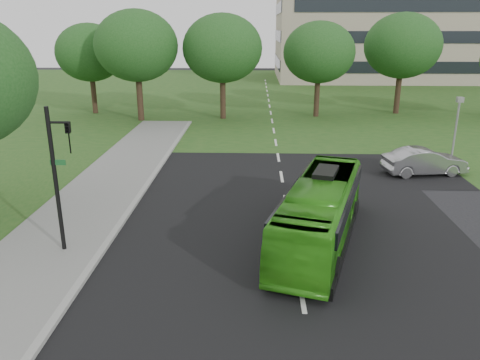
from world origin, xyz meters
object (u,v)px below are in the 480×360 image
at_px(tree_park_a, 136,46).
at_px(tree_park_c, 319,52).
at_px(sedan, 424,161).
at_px(camera_pole, 457,123).
at_px(tree_park_b, 222,48).
at_px(traffic_light, 59,170).
at_px(tree_park_f, 90,53).
at_px(tree_park_d, 403,46).
at_px(bus, 320,212).

relative_size(tree_park_a, tree_park_c, 1.11).
distance_m(sedan, camera_pole, 3.04).
height_order(tree_park_b, camera_pole, tree_park_b).
xyz_separation_m(tree_park_c, traffic_light, (-12.44, -27.71, -2.54)).
distance_m(tree_park_f, camera_pole, 32.06).
xyz_separation_m(tree_park_d, tree_park_f, (-28.75, -0.86, -0.60)).
distance_m(tree_park_f, traffic_light, 30.03).
relative_size(bus, camera_pole, 2.15).
bearing_deg(tree_park_c, sedan, -77.52).
relative_size(traffic_light, camera_pole, 1.30).
bearing_deg(traffic_light, bus, 6.08).
bearing_deg(bus, tree_park_b, 119.23).
xyz_separation_m(bus, traffic_light, (-9.33, -1.17, 1.93)).
height_order(tree_park_f, sedan, tree_park_f).
relative_size(tree_park_b, traffic_light, 1.67).
relative_size(tree_park_a, camera_pole, 2.24).
bearing_deg(bus, tree_park_c, 100.49).
xyz_separation_m(tree_park_b, sedan, (12.40, -16.32, -5.36)).
relative_size(tree_park_a, traffic_light, 1.73).
height_order(tree_park_a, sedan, tree_park_a).
bearing_deg(tree_park_d, bus, -111.09).
bearing_deg(tree_park_a, bus, -62.51).
height_order(sedan, camera_pole, camera_pole).
bearing_deg(tree_park_d, traffic_light, -124.44).
xyz_separation_m(tree_park_f, traffic_light, (8.47, -28.71, -2.44)).
bearing_deg(sedan, bus, 132.95).
height_order(tree_park_f, bus, tree_park_f).
distance_m(tree_park_b, traffic_light, 26.89).
relative_size(sedan, camera_pole, 1.09).
xyz_separation_m(tree_park_b, tree_park_d, (16.35, 3.13, 0.11)).
relative_size(tree_park_d, tree_park_f, 1.11).
relative_size(tree_park_d, traffic_light, 1.70).
bearing_deg(traffic_light, camera_pole, 30.72).
distance_m(tree_park_d, bus, 30.85).
height_order(tree_park_d, tree_park_f, tree_park_d).
relative_size(tree_park_c, sedan, 1.86).
height_order(tree_park_a, camera_pole, tree_park_a).
relative_size(tree_park_c, traffic_light, 1.56).
distance_m(bus, sedan, 11.38).
relative_size(tree_park_a, tree_park_b, 1.03).
xyz_separation_m(tree_park_a, tree_park_c, (15.71, 2.35, -0.63)).
distance_m(tree_park_f, sedan, 31.38).
bearing_deg(tree_park_f, traffic_light, -73.57).
bearing_deg(camera_pole, tree_park_d, 59.76).
distance_m(tree_park_b, sedan, 21.19).
bearing_deg(camera_pole, bus, -155.60).
relative_size(tree_park_c, tree_park_f, 1.02).
height_order(tree_park_c, camera_pole, tree_park_c).
bearing_deg(tree_park_f, tree_park_c, -2.73).
relative_size(tree_park_f, camera_pole, 1.98).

